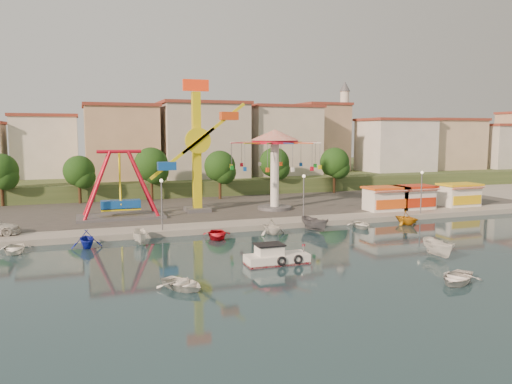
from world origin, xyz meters
name	(u,v)px	position (x,y,z in m)	size (l,w,h in m)	color
ground	(282,259)	(0.00, 0.00, 0.00)	(200.00, 200.00, 0.00)	#122733
quay_deck	(165,184)	(0.00, 62.00, 0.30)	(200.00, 100.00, 0.60)	#9E998E
asphalt_pad	(201,204)	(0.00, 30.00, 0.60)	(90.00, 28.00, 0.01)	#4C4944
hill_terrace	(161,176)	(0.00, 67.00, 1.50)	(200.00, 60.00, 3.00)	#384C26
pirate_ship_ride	(120,186)	(-11.47, 21.92, 4.39)	(10.00, 5.00, 8.00)	#59595E
kamikaze_tower	(200,150)	(-1.49, 23.37, 8.40)	(8.14, 3.10, 16.50)	#59595E
wave_swinger	(275,151)	(8.01, 22.03, 8.20)	(11.60, 11.60, 10.40)	#59595E
booth_left	(385,198)	(21.14, 16.49, 2.16)	(5.40, 3.78, 3.08)	white
booth_mid	(414,197)	(25.53, 16.49, 2.16)	(5.40, 3.78, 3.08)	white
booth_right	(459,195)	(32.96, 16.49, 2.16)	(5.40, 3.78, 3.08)	white
lamp_post_1	(162,206)	(-8.00, 13.00, 3.10)	(0.14, 0.14, 5.00)	#59595E
lamp_post_2	(304,199)	(8.00, 13.00, 3.10)	(0.14, 0.14, 5.00)	#59595E
lamp_post_3	(421,193)	(24.00, 13.00, 3.10)	(0.14, 0.14, 5.00)	#59595E
tree_0	(1,171)	(-26.00, 36.98, 5.47)	(4.60, 4.60, 7.19)	#382314
tree_1	(79,171)	(-16.00, 36.24, 5.20)	(4.35, 4.35, 6.80)	#382314
tree_2	(151,165)	(-6.00, 35.81, 5.92)	(5.02, 5.02, 7.85)	#382314
tree_3	(220,166)	(4.00, 34.36, 5.55)	(4.68, 4.68, 7.32)	#382314
tree_4	(274,163)	(14.00, 37.35, 5.75)	(4.86, 4.86, 7.60)	#382314
tree_5	(335,162)	(24.00, 35.54, 5.71)	(4.83, 4.83, 7.54)	#382314
building_1	(44,152)	(-21.33, 51.38, 7.32)	(12.33, 9.01, 8.63)	silver
building_2	(126,144)	(-8.19, 51.96, 8.62)	(11.95, 9.28, 11.23)	tan
building_3	(207,149)	(5.60, 48.80, 7.60)	(12.59, 10.50, 9.20)	beige
building_4	(271,148)	(19.07, 52.20, 7.62)	(10.75, 9.23, 9.24)	beige
building_5	(337,143)	(32.37, 50.33, 8.61)	(12.77, 10.96, 11.21)	tan
building_6	(392,140)	(44.15, 48.77, 9.18)	(8.23, 8.98, 12.36)	silver
building_7	(425,147)	(56.03, 53.70, 7.38)	(11.59, 10.93, 8.76)	beige
building_8	(498,139)	(69.93, 47.19, 9.29)	(12.84, 9.28, 12.58)	beige
minaret	(344,123)	(36.00, 54.00, 12.55)	(2.80, 2.80, 18.00)	silver
cabin_motorboat	(275,258)	(-1.10, -1.31, 0.49)	(5.17, 2.12, 1.82)	white
rowboat_a	(183,284)	(-9.48, -5.35, 0.38)	(2.59, 3.63, 0.75)	white
rowboat_b	(457,278)	(9.09, -10.44, 0.40)	(2.77, 3.88, 0.80)	silver
skiff	(439,248)	(12.89, -3.88, 0.78)	(1.52, 4.03, 1.56)	silver
moored_boat_0	(14,249)	(-21.58, 9.80, 0.38)	(2.60, 3.64, 0.75)	white
moored_boat_1	(87,239)	(-15.47, 9.80, 0.84)	(2.74, 3.18, 1.68)	#1420B2
moored_boat_2	(140,237)	(-10.58, 9.80, 0.68)	(1.32, 3.52, 1.36)	silver
moored_boat_3	(217,234)	(-3.04, 9.80, 0.41)	(2.82, 3.95, 0.82)	red
moored_boat_4	(272,226)	(2.90, 9.80, 0.85)	(2.77, 3.21, 1.69)	silver
moored_boat_5	(315,224)	(7.90, 9.80, 0.79)	(1.54, 4.10, 1.58)	#545357
moored_boat_6	(361,225)	(13.62, 9.80, 0.37)	(2.57, 3.60, 0.75)	white
moored_boat_7	(406,218)	(19.57, 9.80, 0.83)	(2.71, 3.14, 1.65)	orange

